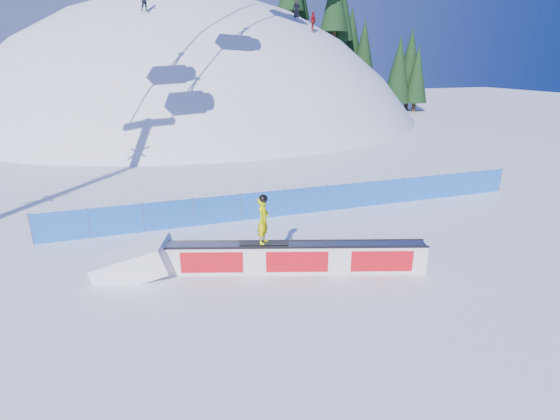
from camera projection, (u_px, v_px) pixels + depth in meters
name	position (u px, v px, depth m)	size (l,w,h in m)	color
ground	(352.00, 253.00, 15.70)	(160.00, 160.00, 0.00)	white
snow_hill	(200.00, 251.00, 59.16)	(64.00, 64.00, 64.00)	white
treeline	(361.00, 29.00, 54.97)	(16.92, 11.63, 20.30)	#362215
safety_fence	(306.00, 201.00, 19.53)	(22.05, 0.05, 1.30)	blue
rail_box	(297.00, 258.00, 14.14)	(8.15, 3.11, 1.00)	white
snow_ramp	(136.00, 273.00, 14.22)	(2.34, 1.56, 0.88)	white
snowboarder	(263.00, 220.00, 13.70)	(1.58, 0.75, 1.64)	black
distant_skiers	(234.00, 0.00, 39.96)	(16.14, 5.55, 5.01)	black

